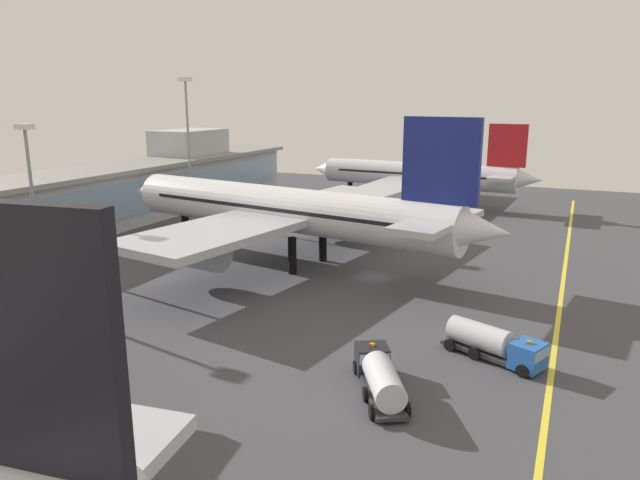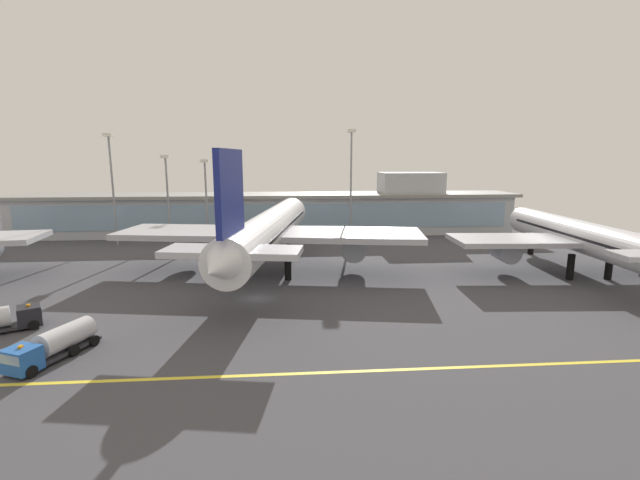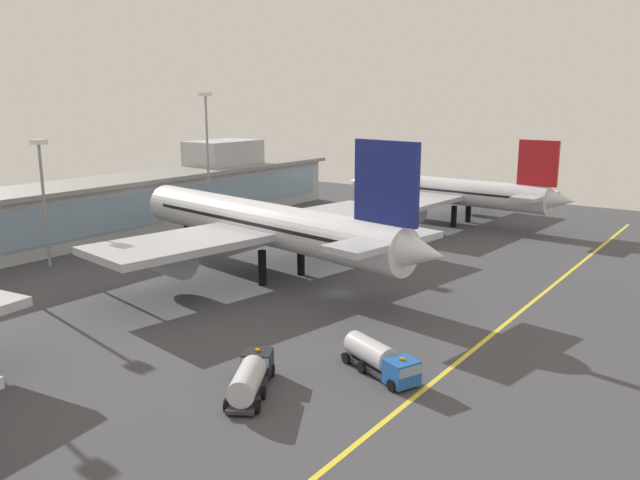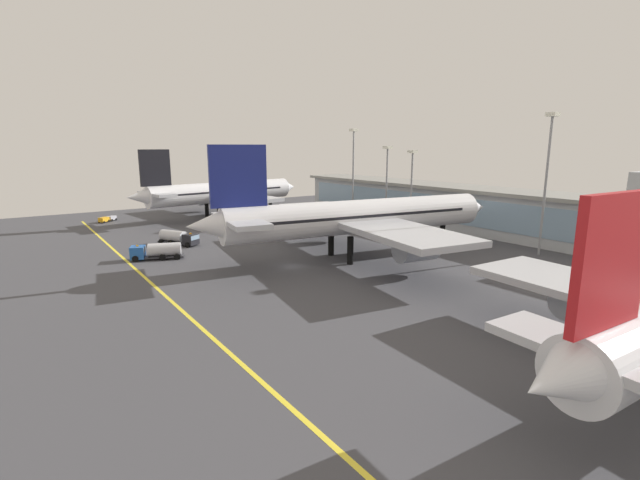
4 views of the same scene
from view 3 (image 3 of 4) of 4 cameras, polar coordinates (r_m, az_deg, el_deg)
The scene contains 9 objects.
ground_plane at distance 83.73m, azimuth 1.47°, elevation -4.74°, with size 180.00×180.00×0.00m, color #424247.
taxiway_centreline_stripe at distance 74.38m, azimuth 15.78°, elevation -7.50°, with size 144.00×0.50×0.01m, color yellow.
terminal_building at distance 121.08m, azimuth -19.37°, elevation 2.73°, with size 127.19×14.00×15.53m.
airliner_near_right at distance 90.70m, azimuth -4.92°, elevation 1.37°, with size 51.42×60.33×20.15m.
airliner_far_right at distance 131.49m, azimuth 11.40°, elevation 4.22°, with size 42.42×49.62×17.33m.
fuel_tanker_truck at distance 59.90m, azimuth 5.45°, elevation -10.52°, with size 5.78×9.28×2.90m.
baggage_tug_near at distance 56.84m, azimuth -6.14°, elevation -11.86°, with size 9.05×6.63×2.90m.
apron_light_mast_west at distance 102.45m, azimuth -23.47°, elevation 4.78°, with size 1.80×1.80×18.96m.
apron_light_mast_far_east at distance 122.18m, azimuth -10.00°, elevation 8.51°, with size 1.80×1.80×25.71m.
Camera 3 is at (-66.30, -44.60, 25.01)m, focal length 35.99 mm.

